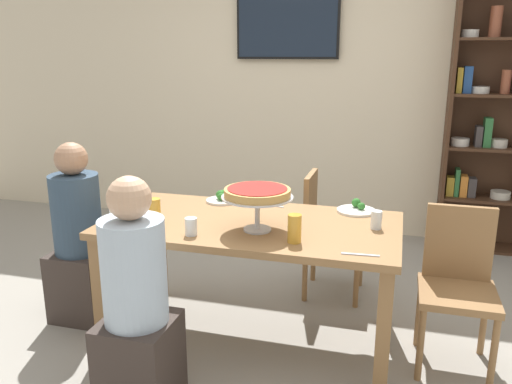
{
  "coord_description": "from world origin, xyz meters",
  "views": [
    {
      "loc": [
        0.79,
        -2.69,
        1.68
      ],
      "look_at": [
        0.0,
        0.1,
        0.89
      ],
      "focal_mm": 36.41,
      "sensor_mm": 36.0,
      "label": 1
    }
  ],
  "objects_px": {
    "dining_table": "(251,237)",
    "beer_glass_amber_tall": "(295,229)",
    "cutlery_knife_near": "(271,205)",
    "chair_far_right": "(325,228)",
    "water_glass_clear_far": "(191,226)",
    "television": "(287,26)",
    "deep_dish_pizza_stand": "(257,195)",
    "diner_near_left": "(137,312)",
    "water_glass_clear_near": "(116,217)",
    "salad_plate_far_diner": "(222,198)",
    "salad_plate_near_diner": "(357,209)",
    "chair_head_east": "(458,280)",
    "diner_head_west": "(79,245)",
    "cutlery_fork_near": "(360,255)",
    "water_glass_clear_spare": "(376,220)",
    "beer_glass_amber_short": "(155,214)"
  },
  "relations": [
    {
      "from": "water_glass_clear_near",
      "to": "chair_head_east",
      "type": "bearing_deg",
      "value": 10.91
    },
    {
      "from": "diner_near_left",
      "to": "chair_far_right",
      "type": "bearing_deg",
      "value": -24.69
    },
    {
      "from": "television",
      "to": "cutlery_knife_near",
      "type": "relative_size",
      "value": 5.22
    },
    {
      "from": "diner_near_left",
      "to": "chair_head_east",
      "type": "xyz_separation_m",
      "value": [
        1.49,
        0.81,
        -0.01
      ]
    },
    {
      "from": "chair_far_right",
      "to": "salad_plate_near_diner",
      "type": "relative_size",
      "value": 3.74
    },
    {
      "from": "deep_dish_pizza_stand",
      "to": "water_glass_clear_spare",
      "type": "height_order",
      "value": "deep_dish_pizza_stand"
    },
    {
      "from": "dining_table",
      "to": "water_glass_clear_far",
      "type": "relative_size",
      "value": 17.76
    },
    {
      "from": "beer_glass_amber_short",
      "to": "salad_plate_near_diner",
      "type": "bearing_deg",
      "value": 30.62
    },
    {
      "from": "television",
      "to": "beer_glass_amber_tall",
      "type": "height_order",
      "value": "television"
    },
    {
      "from": "cutlery_fork_near",
      "to": "diner_near_left",
      "type": "bearing_deg",
      "value": -163.06
    },
    {
      "from": "salad_plate_far_diner",
      "to": "water_glass_clear_near",
      "type": "xyz_separation_m",
      "value": [
        -0.4,
        -0.62,
        0.03
      ]
    },
    {
      "from": "water_glass_clear_far",
      "to": "cutlery_knife_near",
      "type": "height_order",
      "value": "water_glass_clear_far"
    },
    {
      "from": "diner_near_left",
      "to": "water_glass_clear_spare",
      "type": "height_order",
      "value": "diner_near_left"
    },
    {
      "from": "diner_near_left",
      "to": "chair_head_east",
      "type": "relative_size",
      "value": 1.32
    },
    {
      "from": "water_glass_clear_far",
      "to": "cutlery_fork_near",
      "type": "xyz_separation_m",
      "value": [
        0.88,
        -0.04,
        -0.04
      ]
    },
    {
      "from": "chair_head_east",
      "to": "water_glass_clear_near",
      "type": "distance_m",
      "value": 1.9
    },
    {
      "from": "salad_plate_near_diner",
      "to": "beer_glass_amber_tall",
      "type": "xyz_separation_m",
      "value": [
        -0.26,
        -0.62,
        0.06
      ]
    },
    {
      "from": "deep_dish_pizza_stand",
      "to": "water_glass_clear_far",
      "type": "relative_size",
      "value": 4.12
    },
    {
      "from": "deep_dish_pizza_stand",
      "to": "cutlery_fork_near",
      "type": "distance_m",
      "value": 0.64
    },
    {
      "from": "beer_glass_amber_tall",
      "to": "cutlery_knife_near",
      "type": "height_order",
      "value": "beer_glass_amber_tall"
    },
    {
      "from": "diner_near_left",
      "to": "salad_plate_near_diner",
      "type": "distance_m",
      "value": 1.44
    },
    {
      "from": "cutlery_knife_near",
      "to": "chair_far_right",
      "type": "bearing_deg",
      "value": -111.55
    },
    {
      "from": "chair_far_right",
      "to": "water_glass_clear_spare",
      "type": "relative_size",
      "value": 8.6
    },
    {
      "from": "diner_near_left",
      "to": "cutlery_knife_near",
      "type": "height_order",
      "value": "diner_near_left"
    },
    {
      "from": "diner_head_west",
      "to": "chair_head_east",
      "type": "bearing_deg",
      "value": 3.01
    },
    {
      "from": "chair_far_right",
      "to": "beer_glass_amber_short",
      "type": "distance_m",
      "value": 1.32
    },
    {
      "from": "diner_head_west",
      "to": "cutlery_fork_near",
      "type": "height_order",
      "value": "diner_head_west"
    },
    {
      "from": "chair_far_right",
      "to": "water_glass_clear_far",
      "type": "xyz_separation_m",
      "value": [
        -0.57,
        -1.04,
        0.3
      ]
    },
    {
      "from": "television",
      "to": "cutlery_fork_near",
      "type": "relative_size",
      "value": 5.22
    },
    {
      "from": "chair_far_right",
      "to": "water_glass_clear_near",
      "type": "xyz_separation_m",
      "value": [
        -1.02,
        -1.01,
        0.31
      ]
    },
    {
      "from": "water_glass_clear_near",
      "to": "beer_glass_amber_tall",
      "type": "bearing_deg",
      "value": 0.7
    },
    {
      "from": "television",
      "to": "beer_glass_amber_tall",
      "type": "distance_m",
      "value": 2.66
    },
    {
      "from": "chair_far_right",
      "to": "television",
      "type": "bearing_deg",
      "value": -156.49
    },
    {
      "from": "salad_plate_far_diner",
      "to": "water_glass_clear_near",
      "type": "bearing_deg",
      "value": -123.1
    },
    {
      "from": "salad_plate_far_diner",
      "to": "salad_plate_near_diner",
      "type": "bearing_deg",
      "value": 1.04
    },
    {
      "from": "chair_far_right",
      "to": "water_glass_clear_spare",
      "type": "bearing_deg",
      "value": 28.65
    },
    {
      "from": "diner_near_left",
      "to": "water_glass_clear_near",
      "type": "distance_m",
      "value": 0.65
    },
    {
      "from": "television",
      "to": "deep_dish_pizza_stand",
      "type": "bearing_deg",
      "value": -81.28
    },
    {
      "from": "dining_table",
      "to": "beer_glass_amber_tall",
      "type": "xyz_separation_m",
      "value": [
        0.3,
        -0.25,
        0.16
      ]
    },
    {
      "from": "television",
      "to": "beer_glass_amber_tall",
      "type": "xyz_separation_m",
      "value": [
        0.57,
        -2.36,
        -1.09
      ]
    },
    {
      "from": "cutlery_knife_near",
      "to": "television",
      "type": "bearing_deg",
      "value": -65.71
    },
    {
      "from": "diner_head_west",
      "to": "water_glass_clear_spare",
      "type": "xyz_separation_m",
      "value": [
        1.81,
        0.1,
        0.3
      ]
    },
    {
      "from": "television",
      "to": "salad_plate_far_diner",
      "type": "bearing_deg",
      "value": -90.95
    },
    {
      "from": "deep_dish_pizza_stand",
      "to": "beer_glass_amber_tall",
      "type": "xyz_separation_m",
      "value": [
        0.23,
        -0.12,
        -0.13
      ]
    },
    {
      "from": "dining_table",
      "to": "cutlery_knife_near",
      "type": "distance_m",
      "value": 0.36
    },
    {
      "from": "salad_plate_near_diner",
      "to": "beer_glass_amber_tall",
      "type": "bearing_deg",
      "value": -112.61
    },
    {
      "from": "water_glass_clear_far",
      "to": "deep_dish_pizza_stand",
      "type": "bearing_deg",
      "value": 27.45
    },
    {
      "from": "diner_near_left",
      "to": "cutlery_fork_near",
      "type": "height_order",
      "value": "diner_near_left"
    },
    {
      "from": "deep_dish_pizza_stand",
      "to": "television",
      "type": "bearing_deg",
      "value": 98.72
    },
    {
      "from": "deep_dish_pizza_stand",
      "to": "beer_glass_amber_tall",
      "type": "relative_size",
      "value": 2.63
    }
  ]
}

